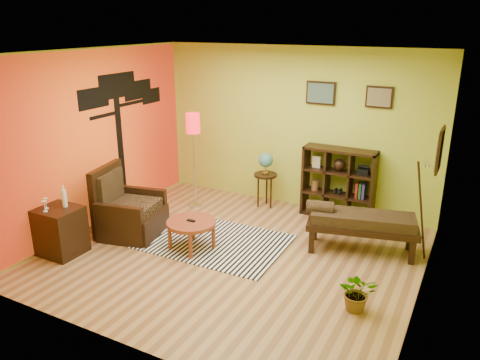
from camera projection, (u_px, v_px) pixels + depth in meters
The scene contains 11 objects.
ground at pixel (233, 254), 6.71m from camera, with size 5.00×5.00×0.00m, color #AB8050.
room_shell at pixel (227, 131), 6.18m from camera, with size 5.04×4.54×2.82m.
zebra_rug at pixel (215, 241), 7.09m from camera, with size 2.11×1.50×0.01m, color white.
coffee_table at pixel (191, 225), 6.76m from camera, with size 0.72×0.72×0.46m.
armchair at pixel (128, 214), 7.28m from camera, with size 1.05×1.04×1.08m.
side_cabinet at pixel (60, 231), 6.65m from camera, with size 0.59×0.53×1.01m.
floor_lamp at pixel (193, 132), 8.04m from camera, with size 0.25×0.25×1.69m.
globe_table at pixel (266, 166), 8.21m from camera, with size 0.41×0.41×1.00m.
cube_shelf at pixel (339, 184), 7.81m from camera, with size 1.20×0.35×1.20m.
bench at pixel (359, 222), 6.67m from camera, with size 1.64×0.90×0.72m.
potted_plant at pixel (357, 296), 5.37m from camera, with size 0.43×0.47×0.37m, color #26661E.
Camera 1 is at (2.89, -5.26, 3.18)m, focal length 35.00 mm.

